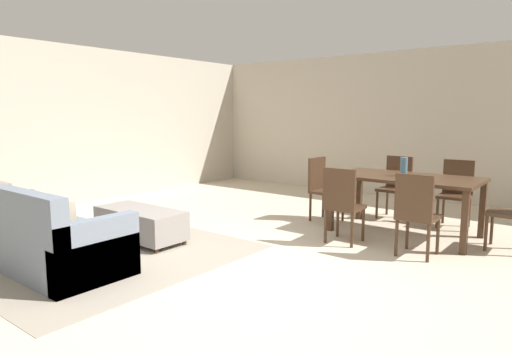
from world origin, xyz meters
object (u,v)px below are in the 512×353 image
at_px(dining_chair_far_left, 396,183).
at_px(vase_centerpiece, 404,167).
at_px(dining_chair_near_right, 416,210).
at_px(ottoman_table, 140,223).
at_px(dining_chair_far_right, 456,189).
at_px(couch, 35,236).
at_px(dining_table, 405,183).
at_px(dining_chair_head_west, 322,185).
at_px(dining_chair_near_left, 342,201).

xyz_separation_m(dining_chair_far_left, vase_centerpiece, (0.43, -0.88, 0.36)).
relative_size(dining_chair_near_right, vase_centerpiece, 3.84).
xyz_separation_m(ottoman_table, dining_chair_far_right, (2.82, 3.17, 0.29)).
bearing_deg(dining_chair_far_left, dining_chair_near_right, -62.87).
relative_size(couch, ottoman_table, 1.85).
height_order(dining_table, dining_chair_head_west, dining_chair_head_west).
distance_m(dining_chair_far_left, dining_chair_head_west, 1.15).
height_order(dining_chair_near_left, dining_chair_far_right, same).
height_order(couch, dining_chair_near_left, dining_chair_near_left).
bearing_deg(vase_centerpiece, dining_chair_near_right, -61.49).
relative_size(dining_table, dining_chair_far_left, 1.94).
distance_m(dining_chair_near_left, dining_chair_far_left, 1.77).
height_order(couch, dining_chair_far_right, dining_chair_far_right).
bearing_deg(dining_chair_near_right, couch, -138.66).
bearing_deg(ottoman_table, couch, -97.62).
xyz_separation_m(dining_chair_far_left, dining_chair_far_right, (0.86, -0.02, 0.00)).
relative_size(ottoman_table, dining_table, 0.67).
bearing_deg(vase_centerpiece, dining_chair_far_right, 63.34).
bearing_deg(dining_chair_far_left, dining_table, -62.58).
height_order(dining_chair_near_left, dining_chair_near_right, same).
xyz_separation_m(dining_chair_near_left, dining_chair_far_right, (0.83, 1.74, 0.00)).
bearing_deg(dining_table, dining_chair_near_right, -63.16).
bearing_deg(dining_chair_head_west, dining_chair_near_left, -48.79).
bearing_deg(dining_table, dining_chair_far_left, 117.42).
relative_size(couch, dining_chair_near_left, 2.41).
height_order(ottoman_table, dining_chair_head_west, dining_chair_head_west).
relative_size(dining_chair_near_left, vase_centerpiece, 3.84).
distance_m(dining_chair_near_left, dining_chair_near_right, 0.87).
bearing_deg(dining_chair_far_left, vase_centerpiece, -64.23).
relative_size(dining_table, vase_centerpiece, 7.45).
bearing_deg(ottoman_table, dining_chair_near_left, 35.58).
bearing_deg(dining_chair_head_west, vase_centerpiece, -1.34).
bearing_deg(dining_chair_near_right, dining_table, 116.84).
distance_m(dining_table, dining_chair_near_left, 1.00).
height_order(ottoman_table, dining_chair_near_right, dining_chair_near_right).
height_order(couch, dining_chair_head_west, dining_chair_head_west).
xyz_separation_m(couch, dining_table, (2.58, 3.52, 0.38)).
height_order(dining_table, dining_chair_far_right, dining_chair_far_right).
bearing_deg(dining_chair_near_right, dining_chair_head_west, 152.03).
height_order(dining_chair_far_right, dining_chair_head_west, same).
relative_size(dining_chair_head_west, vase_centerpiece, 3.84).
bearing_deg(dining_chair_far_left, dining_chair_near_left, -89.20).
bearing_deg(couch, dining_chair_head_west, 69.09).
relative_size(couch, dining_chair_far_left, 2.41).
relative_size(couch, dining_table, 1.24).
height_order(dining_table, dining_chair_near_left, dining_chair_near_left).
xyz_separation_m(dining_chair_far_left, dining_chair_head_west, (-0.77, -0.85, 0.00)).
bearing_deg(ottoman_table, dining_chair_head_west, 62.98).
bearing_deg(vase_centerpiece, dining_chair_head_west, 178.66).
distance_m(ottoman_table, dining_chair_far_left, 3.76).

